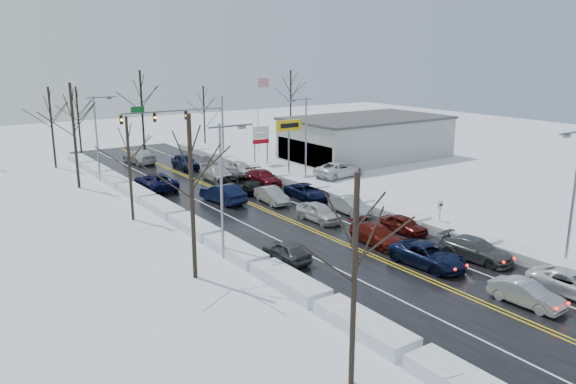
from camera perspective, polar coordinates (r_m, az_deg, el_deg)
ground at (r=45.51m, az=0.55°, el=-3.08°), size 160.00×160.00×0.00m
road_surface at (r=47.09m, az=-0.84°, el=-2.48°), size 14.00×84.00×0.01m
snow_bank_left at (r=43.56m, az=-9.23°, el=-4.06°), size 1.80×72.00×0.74m
snow_bank_right at (r=51.51m, az=6.23°, el=-1.11°), size 1.80×72.00×0.74m
traffic_signal_mast at (r=70.12m, az=-10.35°, el=7.36°), size 13.28×0.39×8.00m
tires_plus_sign at (r=63.17m, az=0.08°, el=6.42°), size 3.20×0.34×6.00m
used_vehicles_sign at (r=68.40m, az=-2.78°, el=5.58°), size 2.20×0.22×4.65m
speed_limit_sign at (r=44.71m, az=15.21°, el=-1.72°), size 0.55×0.09×2.35m
flagpole at (r=77.28m, az=-2.96°, el=8.50°), size 1.87×1.20×10.00m
dealership_building at (r=73.36m, az=7.94°, el=5.52°), size 20.40×12.40×5.30m
streetlight_se at (r=38.45m, az=26.97°, el=0.34°), size 3.20×0.25×9.00m
streetlight_ne at (r=57.02m, az=1.67°, el=5.90°), size 3.20×0.25×9.00m
streetlight_sw at (r=36.65m, az=-6.52°, el=1.19°), size 3.20×0.25×9.00m
streetlight_nw at (r=62.45m, az=-18.73°, el=5.88°), size 3.20×0.25×9.00m
tree_left_a at (r=22.11m, az=6.86°, el=-4.88°), size 3.60×3.60×9.00m
tree_left_b at (r=33.17m, az=-9.86°, el=2.67°), size 4.00×4.00×10.00m
tree_left_c at (r=46.57m, az=-15.93°, el=4.29°), size 3.40×3.40×8.50m
tree_left_d at (r=59.57m, az=-21.04°, el=7.29°), size 4.20×4.20×10.50m
tree_left_e at (r=71.39m, az=-23.00°, el=7.53°), size 3.80×3.80×9.50m
tree_far_b at (r=79.27m, az=-20.62°, el=8.04°), size 3.60×3.60×9.00m
tree_far_c at (r=79.56m, az=-14.69°, el=9.50°), size 4.40×4.40×11.00m
tree_far_d at (r=84.95m, az=-8.56°, el=8.88°), size 3.40×3.40×8.50m
tree_far_e at (r=93.33m, az=0.28°, el=10.35°), size 4.20×4.20×10.50m
queued_car_1 at (r=33.80m, az=22.95°, el=-10.52°), size 1.66×4.11×1.33m
queued_car_2 at (r=37.60m, az=13.99°, el=-7.28°), size 2.79×5.39×1.45m
queued_car_3 at (r=40.93m, az=8.97°, el=-5.25°), size 2.31×4.97×1.41m
queued_car_4 at (r=45.88m, az=3.14°, el=-2.95°), size 1.94×4.50×1.51m
queued_car_5 at (r=51.20m, az=-1.67°, el=-1.12°), size 1.88×4.50×1.45m
queued_car_6 at (r=55.73m, az=-4.70°, el=0.10°), size 2.89×5.71×1.55m
queued_car_7 at (r=60.31m, az=-7.11°, el=1.12°), size 2.43×5.57×1.59m
queued_car_8 at (r=67.24m, az=-10.38°, el=2.34°), size 2.19×5.06×1.70m
queued_car_10 at (r=36.22m, az=26.78°, el=-9.28°), size 2.56×4.98×1.34m
queued_car_11 at (r=39.53m, az=18.46°, el=-6.54°), size 2.66×5.24×1.46m
queued_car_12 at (r=43.76m, az=11.63°, el=-4.08°), size 1.81×4.01×1.34m
queued_car_13 at (r=48.09m, az=6.34°, el=-2.22°), size 1.77×4.46×1.44m
queued_car_14 at (r=52.77m, az=1.93°, el=-0.66°), size 2.44×4.99×1.36m
queued_car_15 at (r=58.39m, az=-2.45°, el=0.78°), size 2.26×5.09×1.45m
queued_car_16 at (r=63.06m, az=-4.89°, el=1.74°), size 2.16×4.69×1.56m
queued_car_17 at (r=67.86m, az=-7.42°, el=2.56°), size 1.69×4.27×1.38m
oncoming_car_0 at (r=51.68m, az=-6.62°, el=-1.07°), size 2.47×5.40×1.72m
oncoming_car_1 at (r=57.66m, az=-13.24°, el=0.24°), size 2.88×6.15×1.70m
oncoming_car_2 at (r=71.84m, az=-14.82°, el=2.85°), size 2.87×5.99×1.68m
oncoming_car_3 at (r=37.41m, az=-0.17°, el=-6.95°), size 1.69×4.07×1.38m
parked_car_0 at (r=62.14m, az=5.22°, el=1.55°), size 6.31×3.49×1.67m
parked_car_1 at (r=66.84m, az=5.31°, el=2.44°), size 2.43×5.30×1.50m
parked_car_2 at (r=71.93m, az=0.20°, el=3.33°), size 2.49×5.19×1.71m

